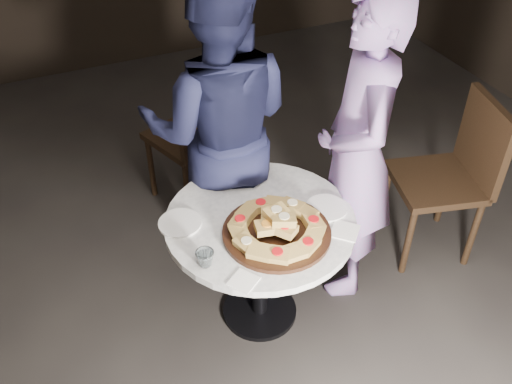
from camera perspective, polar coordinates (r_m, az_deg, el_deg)
floor at (r=3.21m, az=1.63°, el=-13.13°), size 7.00×7.00×0.00m
table at (r=2.85m, az=0.41°, el=-4.65°), size 1.01×1.01×0.70m
serving_board at (r=2.67m, az=2.08°, el=-4.10°), size 0.60×0.60×0.02m
focaccia_pile at (r=2.64m, az=2.14°, el=-3.38°), size 0.46×0.45×0.12m
plate_left at (r=2.75m, az=-7.62°, el=-3.09°), size 0.26×0.26×0.01m
plate_right at (r=2.83m, az=7.05°, el=-1.58°), size 0.27×0.27×0.01m
water_glass at (r=2.52m, az=-5.12°, el=-6.63°), size 0.11×0.11×0.08m
napkin_near at (r=2.47m, az=-1.24°, el=-8.88°), size 0.15×0.15×0.01m
napkin_far at (r=2.73m, az=8.90°, el=-3.87°), size 0.18×0.18×0.01m
chair_far at (r=3.64m, az=-5.79°, el=5.95°), size 0.59×0.61×0.98m
chair_right at (r=3.47m, az=19.30°, el=2.15°), size 0.59×0.57×1.00m
diner_navy at (r=3.05m, az=-3.67°, el=6.32°), size 1.07×0.97×1.78m
diner_teal at (r=2.94m, az=10.08°, el=3.83°), size 0.61×0.74×1.74m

